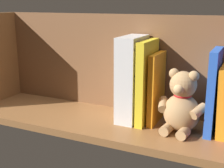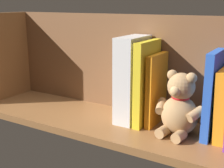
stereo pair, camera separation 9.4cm
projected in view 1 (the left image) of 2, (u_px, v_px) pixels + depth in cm
name	position (u px, v px, depth cm)	size (l,w,h in cm)	color
ground_plane	(112.00, 123.00, 97.39)	(99.20, 28.02, 2.20)	brown
shelf_back_panel	(127.00, 63.00, 103.28)	(99.20, 1.50, 32.13)	brown
book_4	(214.00, 91.00, 85.57)	(2.17, 13.28, 23.61)	blue
teddy_bear	(182.00, 105.00, 86.48)	(14.48, 12.46, 18.00)	tan
book_5	(157.00, 88.00, 92.94)	(1.79, 12.48, 21.34)	orange
book_6	(147.00, 82.00, 92.84)	(2.38, 14.23, 25.09)	yellow
dictionary_thick_white	(132.00, 79.00, 94.67)	(5.92, 14.09, 26.08)	silver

